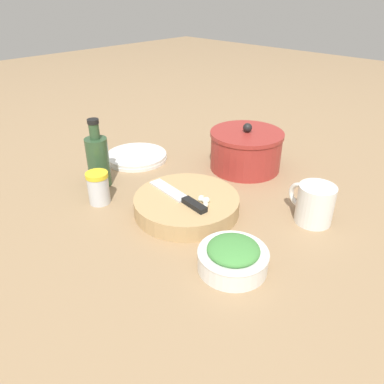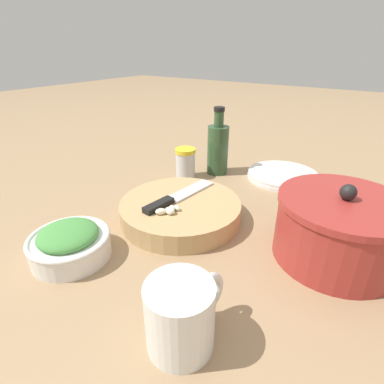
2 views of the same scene
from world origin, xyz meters
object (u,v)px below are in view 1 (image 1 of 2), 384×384
(herb_bowl, at_px, (233,257))
(plate_stack, at_px, (136,157))
(stock_pot, at_px, (246,150))
(cutting_board, at_px, (187,204))
(spice_jar, at_px, (98,188))
(garlic_cloves, at_px, (205,201))
(oil_bottle, at_px, (98,160))
(coffee_mug, at_px, (314,204))
(chef_knife, at_px, (181,197))

(herb_bowl, bearing_deg, plate_stack, 160.18)
(stock_pot, bearing_deg, cutting_board, -80.85)
(herb_bowl, height_order, spice_jar, spice_jar)
(spice_jar, relative_size, stock_pot, 0.39)
(cutting_board, relative_size, garlic_cloves, 5.24)
(plate_stack, bearing_deg, oil_bottle, -70.40)
(garlic_cloves, height_order, herb_bowl, herb_bowl)
(cutting_board, distance_m, coffee_mug, 0.32)
(spice_jar, xyz_separation_m, stock_pot, (0.15, 0.45, 0.02))
(spice_jar, xyz_separation_m, plate_stack, (-0.15, 0.25, -0.04))
(cutting_board, xyz_separation_m, spice_jar, (-0.20, -0.13, 0.02))
(herb_bowl, xyz_separation_m, coffee_mug, (0.03, 0.28, 0.02))
(coffee_mug, bearing_deg, garlic_cloves, -138.37)
(cutting_board, relative_size, herb_bowl, 1.82)
(coffee_mug, relative_size, stock_pot, 0.56)
(cutting_board, bearing_deg, oil_bottle, -166.60)
(herb_bowl, relative_size, plate_stack, 0.73)
(oil_bottle, height_order, stock_pot, oil_bottle)
(chef_knife, distance_m, plate_stack, 0.38)
(coffee_mug, bearing_deg, cutting_board, -143.67)
(chef_knife, bearing_deg, cutting_board, -10.43)
(chef_knife, height_order, coffee_mug, coffee_mug)
(oil_bottle, bearing_deg, spice_jar, -35.62)
(cutting_board, distance_m, oil_bottle, 0.30)
(plate_stack, relative_size, oil_bottle, 1.02)
(coffee_mug, xyz_separation_m, oil_bottle, (-0.55, -0.26, 0.03))
(spice_jar, relative_size, coffee_mug, 0.69)
(chef_knife, relative_size, spice_jar, 2.38)
(chef_knife, distance_m, stock_pot, 0.34)
(chef_knife, relative_size, garlic_cloves, 4.07)
(spice_jar, bearing_deg, oil_bottle, 144.38)
(cutting_board, relative_size, chef_knife, 1.29)
(chef_knife, bearing_deg, plate_stack, 76.03)
(chef_knife, xyz_separation_m, oil_bottle, (-0.28, -0.05, 0.03))
(spice_jar, distance_m, plate_stack, 0.29)
(cutting_board, height_order, herb_bowl, herb_bowl)
(cutting_board, xyz_separation_m, plate_stack, (-0.36, 0.12, -0.01))
(spice_jar, height_order, stock_pot, stock_pot)
(cutting_board, height_order, plate_stack, cutting_board)
(coffee_mug, xyz_separation_m, plate_stack, (-0.61, -0.07, -0.04))
(chef_knife, relative_size, oil_bottle, 1.05)
(coffee_mug, height_order, oil_bottle, oil_bottle)
(coffee_mug, height_order, stock_pot, stock_pot)
(oil_bottle, bearing_deg, stock_pot, 58.48)
(cutting_board, height_order, coffee_mug, coffee_mug)
(garlic_cloves, distance_m, stock_pot, 0.33)
(plate_stack, relative_size, stock_pot, 0.90)
(chef_knife, distance_m, herb_bowl, 0.24)
(herb_bowl, height_order, coffee_mug, coffee_mug)
(chef_knife, xyz_separation_m, herb_bowl, (0.23, -0.08, -0.02))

